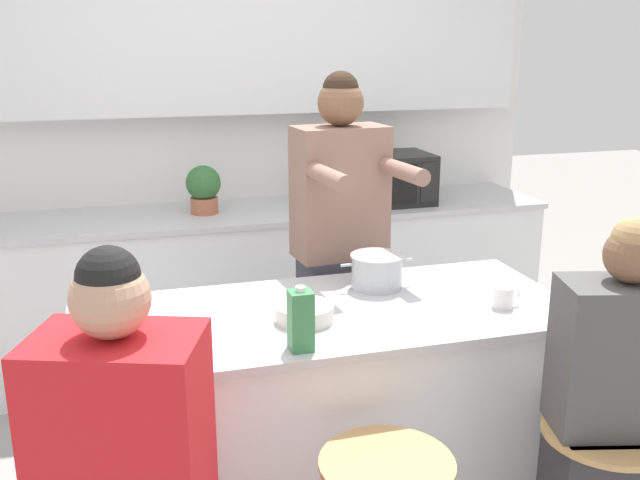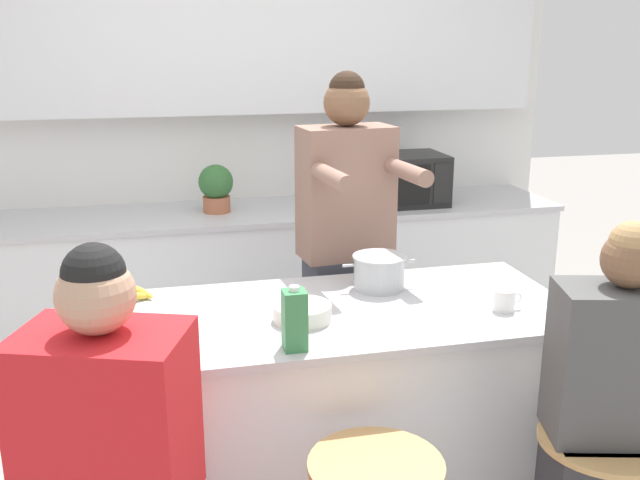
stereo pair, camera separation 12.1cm
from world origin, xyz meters
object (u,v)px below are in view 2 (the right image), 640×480
object	(u,v)px
cooking_pot	(379,272)
microwave	(400,179)
coffee_cup_near	(504,300)
kitchen_island	(325,419)
banana_bunch	(133,294)
person_seated_near	(607,448)
potted_plant	(216,187)
fruit_bowl	(302,313)
person_cooking	(346,268)
juice_carton	(295,320)

from	to	relation	value
cooking_pot	microwave	xyz separation A→B (m)	(0.57, 1.35, 0.10)
coffee_cup_near	cooking_pot	bearing A→B (deg)	138.03
kitchen_island	banana_bunch	xyz separation A→B (m)	(-0.69, 0.28, 0.47)
person_seated_near	potted_plant	bearing A→B (deg)	128.82
microwave	kitchen_island	bearing A→B (deg)	-118.48
kitchen_island	fruit_bowl	bearing A→B (deg)	-143.52
person_cooking	cooking_pot	xyz separation A→B (m)	(0.03, -0.39, 0.10)
person_cooking	microwave	world-z (taller)	person_cooking
potted_plant	cooking_pot	bearing A→B (deg)	-69.69
banana_bunch	person_cooking	bearing A→B (deg)	17.57
fruit_bowl	coffee_cup_near	bearing A→B (deg)	-5.75
coffee_cup_near	microwave	xyz separation A→B (m)	(0.19, 1.69, 0.13)
cooking_pot	fruit_bowl	xyz separation A→B (m)	(-0.37, -0.26, -0.04)
cooking_pot	microwave	bearing A→B (deg)	67.28
cooking_pot	banana_bunch	xyz separation A→B (m)	(-0.96, 0.10, -0.04)
person_seated_near	juice_carton	xyz separation A→B (m)	(-0.94, 0.35, 0.39)
fruit_bowl	banana_bunch	size ratio (longest dim) A/B	1.29
person_seated_near	juice_carton	size ratio (longest dim) A/B	6.34
person_cooking	person_seated_near	world-z (taller)	person_cooking
cooking_pot	juice_carton	distance (m)	0.66
cooking_pot	kitchen_island	bearing A→B (deg)	-145.05
person_cooking	microwave	distance (m)	1.15
kitchen_island	juice_carton	size ratio (longest dim) A/B	8.58
person_seated_near	fruit_bowl	bearing A→B (deg)	160.63
cooking_pot	coffee_cup_near	xyz separation A→B (m)	(0.38, -0.34, -0.03)
person_seated_near	cooking_pot	xyz separation A→B (m)	(-0.50, 0.85, 0.36)
coffee_cup_near	juice_carton	size ratio (longest dim) A/B	0.52
coffee_cup_near	banana_bunch	size ratio (longest dim) A/B	0.69
person_cooking	coffee_cup_near	bearing A→B (deg)	-66.93
kitchen_island	banana_bunch	bearing A→B (deg)	157.66
kitchen_island	person_seated_near	xyz separation A→B (m)	(0.77, -0.66, 0.16)
person_seated_near	banana_bunch	size ratio (longest dim) A/B	8.42
fruit_bowl	banana_bunch	distance (m)	0.69
banana_bunch	potted_plant	distance (m)	1.38
banana_bunch	microwave	distance (m)	1.98
cooking_pot	juice_carton	size ratio (longest dim) A/B	1.40
fruit_bowl	banana_bunch	bearing A→B (deg)	148.64
kitchen_island	microwave	size ratio (longest dim) A/B	3.59
fruit_bowl	juice_carton	xyz separation A→B (m)	(-0.07, -0.23, 0.07)
banana_bunch	coffee_cup_near	bearing A→B (deg)	-17.99
cooking_pot	potted_plant	distance (m)	1.49
cooking_pot	potted_plant	world-z (taller)	potted_plant
cooking_pot	fruit_bowl	bearing A→B (deg)	-144.63
cooking_pot	banana_bunch	world-z (taller)	cooking_pot
kitchen_island	cooking_pot	size ratio (longest dim) A/B	6.11
fruit_bowl	banana_bunch	world-z (taller)	fruit_bowl
banana_bunch	potted_plant	world-z (taller)	potted_plant
person_cooking	potted_plant	distance (m)	1.13
person_cooking	juice_carton	size ratio (longest dim) A/B	8.09
person_cooking	person_seated_near	xyz separation A→B (m)	(0.53, -1.23, -0.25)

